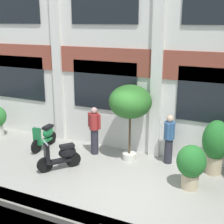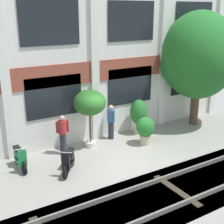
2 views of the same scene
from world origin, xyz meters
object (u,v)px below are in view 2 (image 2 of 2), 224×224
potted_plant_ribbed_drum (139,114)px  scooter_second_parked (69,160)px  potted_plant_tall_urn (90,104)px  scooter_near_curb (19,157)px  broadleaf_tree (199,58)px  potted_plant_fluted_column (145,129)px  resident_watching_tracks (111,121)px  resident_by_doorway (63,134)px

potted_plant_ribbed_drum → scooter_second_parked: potted_plant_ribbed_drum is taller
potted_plant_tall_urn → scooter_second_parked: 2.69m
potted_plant_ribbed_drum → scooter_near_curb: potted_plant_ribbed_drum is taller
broadleaf_tree → scooter_near_curb: 9.48m
potted_plant_fluted_column → potted_plant_tall_urn: potted_plant_tall_urn is taller
potted_plant_fluted_column → resident_watching_tracks: resident_watching_tracks is taller
scooter_second_parked → resident_by_doorway: size_ratio=0.68×
scooter_second_parked → resident_watching_tracks: bearing=161.0°
potted_plant_tall_urn → scooter_second_parked: potted_plant_tall_urn is taller
resident_by_doorway → resident_watching_tracks: (2.48, 0.36, -0.03)m
potted_plant_tall_urn → scooter_second_parked: (-1.65, -1.51, -1.50)m
potted_plant_tall_urn → resident_watching_tracks: bearing=14.4°
scooter_second_parked → scooter_near_curb: bearing=-89.8°
scooter_second_parked → broadleaf_tree: bearing=138.4°
broadleaf_tree → scooter_second_parked: size_ratio=4.98×
scooter_near_curb → potted_plant_ribbed_drum: bearing=94.5°
potted_plant_fluted_column → potted_plant_tall_urn: (-2.17, 0.98, 1.22)m
scooter_near_curb → potted_plant_fluted_column: bearing=82.4°
potted_plant_ribbed_drum → scooter_near_curb: (-5.78, -0.52, -0.52)m
scooter_near_curb → resident_watching_tracks: resident_watching_tracks is taller
resident_watching_tracks → broadleaf_tree: bearing=170.1°
broadleaf_tree → potted_plant_fluted_column: broadleaf_tree is taller
potted_plant_ribbed_drum → scooter_second_parked: 4.65m
resident_by_doorway → scooter_near_curb: bearing=-69.5°
potted_plant_tall_urn → scooter_near_curb: (-3.13, -0.34, -1.50)m
potted_plant_fluted_column → potted_plant_tall_urn: 2.68m
scooter_near_curb → resident_watching_tracks: 4.41m
potted_plant_ribbed_drum → resident_by_doorway: potted_plant_ribbed_drum is taller
potted_plant_tall_urn → scooter_near_curb: potted_plant_tall_urn is taller
broadleaf_tree → potted_plant_tall_urn: (-5.87, 0.21, -1.48)m
potted_plant_tall_urn → potted_plant_fluted_column: bearing=-24.2°
broadleaf_tree → scooter_second_parked: 8.20m
potted_plant_ribbed_drum → scooter_near_curb: bearing=-174.9°
potted_plant_tall_urn → resident_watching_tracks: potted_plant_tall_urn is taller
broadleaf_tree → scooter_second_parked: bearing=-170.2°
scooter_near_curb → resident_by_doorway: 1.94m
potted_plant_ribbed_drum → potted_plant_fluted_column: 1.28m
potted_plant_fluted_column → scooter_near_curb: size_ratio=0.90×
scooter_second_parked → potted_plant_tall_urn: bearing=171.0°
scooter_near_curb → potted_plant_tall_urn: bearing=95.5°
scooter_second_parked → resident_by_doorway: bearing=-156.2°
potted_plant_ribbed_drum → potted_plant_fluted_column: (-0.48, -1.16, -0.25)m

